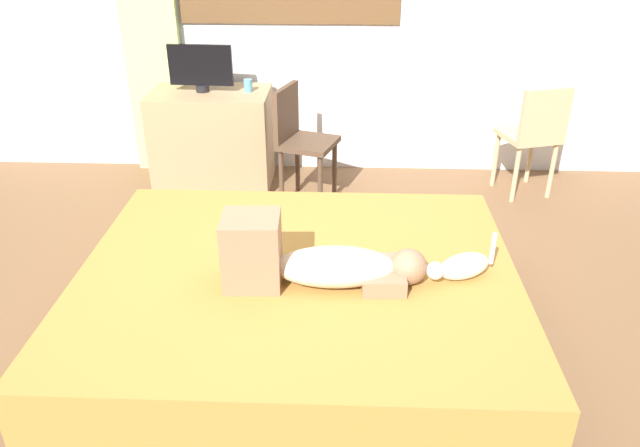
# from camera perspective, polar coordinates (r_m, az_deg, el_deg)

# --- Properties ---
(ground_plane) EXTENTS (16.00, 16.00, 0.00)m
(ground_plane) POSITION_cam_1_polar(r_m,az_deg,el_deg) (3.24, -3.32, -11.08)
(ground_plane) COLOR brown
(bed) EXTENTS (2.18, 1.84, 0.45)m
(bed) POSITION_cam_1_polar(r_m,az_deg,el_deg) (3.11, -2.01, -7.82)
(bed) COLOR brown
(bed) RESTS_ON ground
(person_lying) EXTENTS (0.94, 0.29, 0.34)m
(person_lying) POSITION_cam_1_polar(r_m,az_deg,el_deg) (2.83, -0.56, -3.51)
(person_lying) COLOR #CCB299
(person_lying) RESTS_ON bed
(cat) EXTENTS (0.34, 0.20, 0.21)m
(cat) POSITION_cam_1_polar(r_m,az_deg,el_deg) (2.96, 12.90, -3.90)
(cat) COLOR silver
(cat) RESTS_ON bed
(desk) EXTENTS (0.90, 0.56, 0.74)m
(desk) POSITION_cam_1_polar(r_m,az_deg,el_deg) (4.94, -9.87, 7.80)
(desk) COLOR #997A56
(desk) RESTS_ON ground
(tv_monitor) EXTENTS (0.48, 0.10, 0.35)m
(tv_monitor) POSITION_cam_1_polar(r_m,az_deg,el_deg) (4.80, -10.99, 13.99)
(tv_monitor) COLOR black
(tv_monitor) RESTS_ON desk
(cup) EXTENTS (0.06, 0.06, 0.09)m
(cup) POSITION_cam_1_polar(r_m,az_deg,el_deg) (4.78, -6.68, 12.57)
(cup) COLOR teal
(cup) RESTS_ON desk
(chair_by_desk) EXTENTS (0.48, 0.48, 0.86)m
(chair_by_desk) POSITION_cam_1_polar(r_m,az_deg,el_deg) (4.52, -1.96, 8.13)
(chair_by_desk) COLOR #4C3828
(chair_by_desk) RESTS_ON ground
(chair_spare) EXTENTS (0.47, 0.47, 0.86)m
(chair_spare) POSITION_cam_1_polar(r_m,az_deg,el_deg) (4.85, 19.22, 7.97)
(chair_spare) COLOR tan
(chair_spare) RESTS_ON ground
(curtain_left) EXTENTS (0.44, 0.06, 2.34)m
(curtain_left) POSITION_cam_1_polar(r_m,az_deg,el_deg) (5.12, -15.56, 17.25)
(curtain_left) COLOR #ADCC75
(curtain_left) RESTS_ON ground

